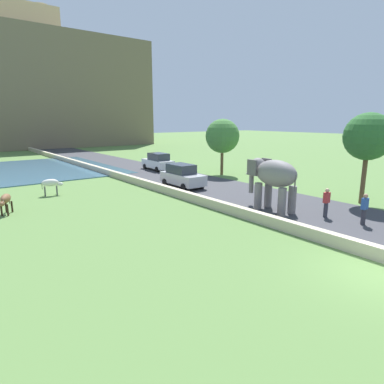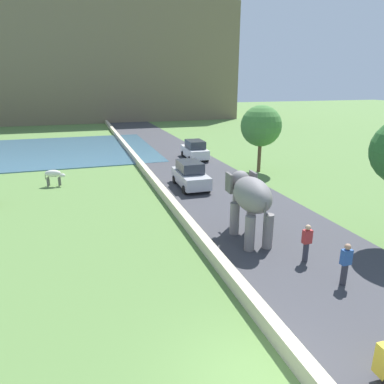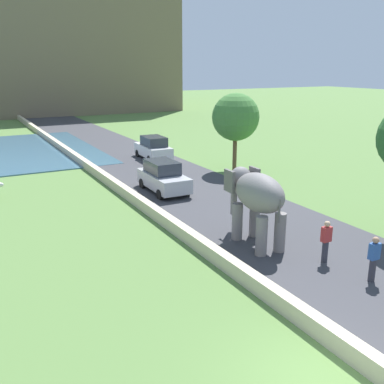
{
  "view_description": "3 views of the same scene",
  "coord_description": "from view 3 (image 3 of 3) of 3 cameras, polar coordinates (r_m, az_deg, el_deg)",
  "views": [
    {
      "loc": [
        -11.42,
        -4.35,
        5.17
      ],
      "look_at": [
        -0.12,
        10.29,
        1.11
      ],
      "focal_mm": 30.91,
      "sensor_mm": 36.0,
      "label": 1
    },
    {
      "loc": [
        -3.56,
        -5.92,
        6.96
      ],
      "look_at": [
        1.7,
        10.41,
        1.56
      ],
      "focal_mm": 32.97,
      "sensor_mm": 36.0,
      "label": 2
    },
    {
      "loc": [
        -6.66,
        -5.97,
        6.97
      ],
      "look_at": [
        1.72,
        9.53,
        1.91
      ],
      "focal_mm": 41.26,
      "sensor_mm": 36.0,
      "label": 3
    }
  ],
  "objects": [
    {
      "name": "ground_plane",
      "position": [
        11.34,
        16.78,
        -22.71
      ],
      "size": [
        220.0,
        220.0,
        0.0
      ],
      "primitive_type": "plane",
      "color": "#567A3D"
    },
    {
      "name": "road_surface",
      "position": [
        29.3,
        -4.1,
        2.29
      ],
      "size": [
        7.0,
        120.0,
        0.06
      ],
      "primitive_type": "cube",
      "color": "#38383D",
      "rests_on": "ground"
    },
    {
      "name": "barrier_wall",
      "position": [
        26.09,
        -9.9,
        0.93
      ],
      "size": [
        0.4,
        110.0,
        0.55
      ],
      "primitive_type": "cube",
      "color": "beige",
      "rests_on": "ground"
    },
    {
      "name": "elephant",
      "position": [
        17.48,
        8.26,
        -0.53
      ],
      "size": [
        1.54,
        3.5,
        2.99
      ],
      "color": "slate",
      "rests_on": "ground"
    },
    {
      "name": "person_beside_elephant",
      "position": [
        16.74,
        16.92,
        -6.07
      ],
      "size": [
        0.36,
        0.22,
        1.63
      ],
      "color": "#33333D",
      "rests_on": "ground"
    },
    {
      "name": "person_trailing",
      "position": [
        15.81,
        22.42,
        -7.95
      ],
      "size": [
        0.36,
        0.22,
        1.63
      ],
      "color": "#33333D",
      "rests_on": "ground"
    },
    {
      "name": "car_silver",
      "position": [
        25.03,
        -3.74,
        1.96
      ],
      "size": [
        1.85,
        4.03,
        1.8
      ],
      "color": "#B7B7BC",
      "rests_on": "ground"
    },
    {
      "name": "car_white",
      "position": [
        33.98,
        -5.03,
        5.68
      ],
      "size": [
        1.92,
        4.06,
        1.8
      ],
      "color": "white",
      "rests_on": "ground"
    },
    {
      "name": "tree_near",
      "position": [
        30.03,
        5.67,
        9.6
      ],
      "size": [
        3.18,
        3.18,
        5.25
      ],
      "color": "brown",
      "rests_on": "ground"
    }
  ]
}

